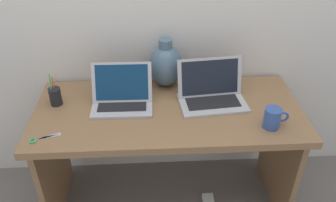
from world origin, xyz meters
name	(u,v)px	position (x,y,z in m)	size (l,w,h in m)	color
ground_plane	(168,198)	(0.00, 0.00, 0.00)	(6.00, 6.00, 0.00)	slate
desk	(168,131)	(0.00, 0.00, 0.56)	(1.43, 0.63, 0.72)	olive
laptop_left	(122,95)	(-0.24, 0.06, 0.77)	(0.32, 0.23, 0.21)	#B2B2B7
laptop_right	(211,91)	(0.24, 0.07, 0.78)	(0.38, 0.27, 0.22)	#B2B2B7
green_vase	(166,65)	(0.00, 0.26, 0.84)	(0.20, 0.20, 0.29)	slate
coffee_mug	(273,118)	(0.50, -0.18, 0.77)	(0.12, 0.08, 0.11)	#335199
pen_cup	(55,96)	(-0.60, 0.08, 0.77)	(0.06, 0.06, 0.18)	black
scissors	(39,139)	(-0.62, -0.22, 0.72)	(0.14, 0.08, 0.01)	#B7B7BC
power_brick	(208,199)	(0.26, -0.03, 0.01)	(0.07, 0.07, 0.03)	white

